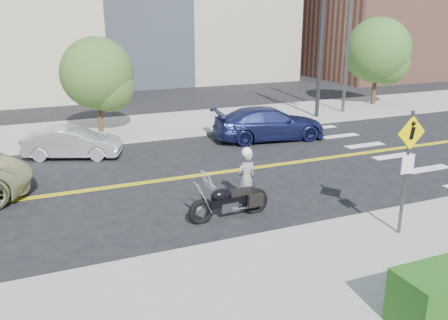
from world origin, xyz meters
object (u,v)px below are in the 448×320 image
parked_car_blue (269,123)px  motorcycle (230,193)px  pedestrian_sign (407,162)px  motorcyclist (246,177)px  parked_car_silver (72,143)px

parked_car_blue → motorcycle: bearing=152.0°
pedestrian_sign → motorcyclist: 4.31m
parked_car_silver → pedestrian_sign: bearing=-126.1°
motorcyclist → motorcycle: 0.96m
pedestrian_sign → parked_car_blue: bearing=80.7°
motorcycle → parked_car_blue: (4.87, 6.90, 0.02)m
parked_car_silver → parked_car_blue: 8.14m
pedestrian_sign → motorcyclist: bearing=127.3°
motorcyclist → parked_car_silver: bearing=-68.6°
pedestrian_sign → parked_car_silver: size_ratio=0.84×
pedestrian_sign → parked_car_blue: size_ratio=0.62×
motorcycle → parked_car_blue: 8.45m
motorcycle → parked_car_silver: 8.07m
motorcyclist → parked_car_silver: (-4.01, 6.82, -0.27)m
motorcycle → parked_car_silver: motorcycle is taller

